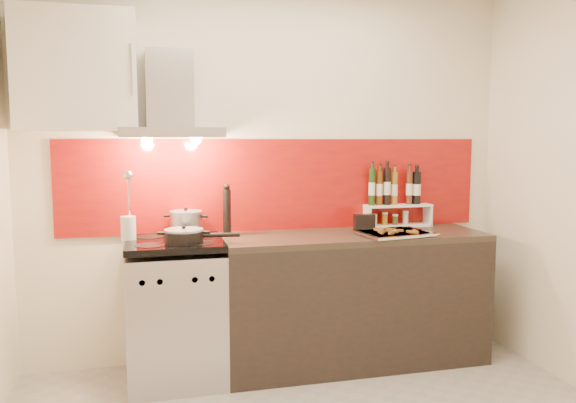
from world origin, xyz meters
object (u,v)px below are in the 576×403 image
object	(u,v)px
pepper_mill	(227,211)
baking_tray	(394,233)
stock_pot	(186,223)
range_stove	(176,312)
saute_pan	(185,236)
counter	(353,298)

from	to	relation	value
pepper_mill	baking_tray	xyz separation A→B (m)	(1.09, -0.24, -0.15)
stock_pot	pepper_mill	size ratio (longest dim) A/B	0.62
range_stove	stock_pot	size ratio (longest dim) A/B	4.22
baking_tray	pepper_mill	bearing A→B (deg)	167.42
range_stove	stock_pot	distance (m)	0.58
range_stove	saute_pan	size ratio (longest dim) A/B	1.99
range_stove	baking_tray	bearing A→B (deg)	-4.59
stock_pot	counter	bearing A→B (deg)	-9.06
counter	saute_pan	bearing A→B (deg)	-173.92
range_stove	pepper_mill	bearing A→B (deg)	19.99
pepper_mill	baking_tray	bearing A→B (deg)	-12.58
stock_pot	saute_pan	world-z (taller)	stock_pot
stock_pot	baking_tray	size ratio (longest dim) A/B	0.42
range_stove	counter	size ratio (longest dim) A/B	0.51
counter	range_stove	bearing A→B (deg)	-179.77
saute_pan	stock_pot	bearing A→B (deg)	85.48
counter	pepper_mill	world-z (taller)	pepper_mill
saute_pan	baking_tray	size ratio (longest dim) A/B	0.89
pepper_mill	range_stove	bearing A→B (deg)	-160.01
stock_pot	saute_pan	bearing A→B (deg)	-94.52
range_stove	counter	xyz separation A→B (m)	(1.20, 0.00, 0.01)
baking_tray	stock_pot	bearing A→B (deg)	167.57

